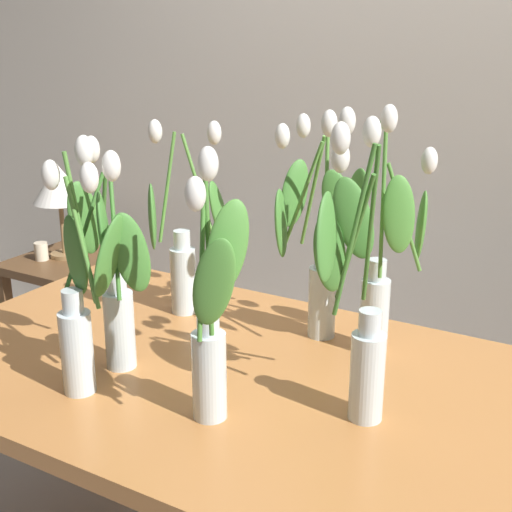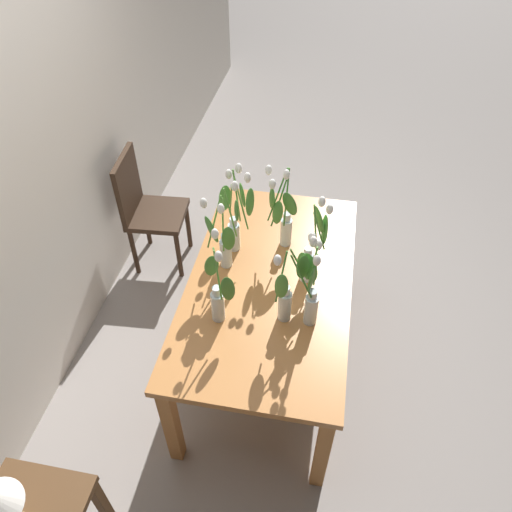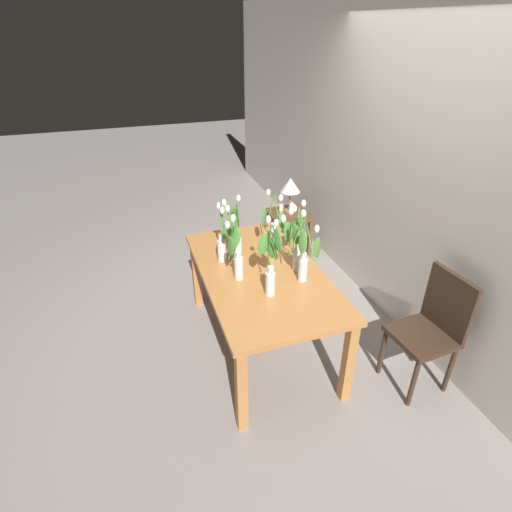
{
  "view_description": "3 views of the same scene",
  "coord_description": "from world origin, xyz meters",
  "px_view_note": "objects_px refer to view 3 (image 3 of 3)",
  "views": [
    {
      "loc": [
        0.73,
        -1.19,
        1.48
      ],
      "look_at": [
        0.03,
        0.01,
        1.02
      ],
      "focal_mm": 48.68,
      "sensor_mm": 36.0,
      "label": 1
    },
    {
      "loc": [
        -1.85,
        -0.26,
        2.72
      ],
      "look_at": [
        -0.03,
        0.08,
        0.93
      ],
      "focal_mm": 34.15,
      "sensor_mm": 36.0,
      "label": 2
    },
    {
      "loc": [
        2.48,
        -0.88,
        2.41
      ],
      "look_at": [
        0.02,
        -0.05,
        0.89
      ],
      "focal_mm": 28.21,
      "sensor_mm": 36.0,
      "label": 3
    }
  ],
  "objects_px": {
    "tulip_vase_4": "(223,241)",
    "pillar_candle": "(281,208)",
    "tulip_vase_6": "(234,236)",
    "table_lamp": "(290,186)",
    "tulip_vase_3": "(271,264)",
    "side_table": "(288,222)",
    "dining_chair": "(432,326)",
    "tulip_vase_5": "(273,230)",
    "tulip_vase_1": "(237,258)",
    "tulip_vase_0": "(296,245)",
    "dining_table": "(261,281)",
    "tulip_vase_2": "(303,256)"
  },
  "relations": [
    {
      "from": "tulip_vase_5",
      "to": "tulip_vase_4",
      "type": "bearing_deg",
      "value": -80.62
    },
    {
      "from": "dining_table",
      "to": "tulip_vase_2",
      "type": "height_order",
      "value": "tulip_vase_2"
    },
    {
      "from": "tulip_vase_2",
      "to": "table_lamp",
      "type": "xyz_separation_m",
      "value": [
        -1.61,
        0.58,
        -0.1
      ]
    },
    {
      "from": "dining_table",
      "to": "pillar_candle",
      "type": "height_order",
      "value": "dining_table"
    },
    {
      "from": "tulip_vase_0",
      "to": "side_table",
      "type": "distance_m",
      "value": 1.58
    },
    {
      "from": "dining_table",
      "to": "tulip_vase_1",
      "type": "distance_m",
      "value": 0.35
    },
    {
      "from": "tulip_vase_4",
      "to": "tulip_vase_5",
      "type": "height_order",
      "value": "tulip_vase_4"
    },
    {
      "from": "dining_table",
      "to": "tulip_vase_1",
      "type": "relative_size",
      "value": 2.92
    },
    {
      "from": "dining_chair",
      "to": "tulip_vase_5",
      "type": "bearing_deg",
      "value": -142.38
    },
    {
      "from": "tulip_vase_6",
      "to": "table_lamp",
      "type": "bearing_deg",
      "value": 139.7
    },
    {
      "from": "tulip_vase_6",
      "to": "dining_chair",
      "type": "height_order",
      "value": "tulip_vase_6"
    },
    {
      "from": "table_lamp",
      "to": "tulip_vase_4",
      "type": "bearing_deg",
      "value": -42.58
    },
    {
      "from": "tulip_vase_5",
      "to": "table_lamp",
      "type": "bearing_deg",
      "value": 150.59
    },
    {
      "from": "tulip_vase_0",
      "to": "table_lamp",
      "type": "xyz_separation_m",
      "value": [
        -1.43,
        0.56,
        -0.1
      ]
    },
    {
      "from": "tulip_vase_4",
      "to": "pillar_candle",
      "type": "height_order",
      "value": "tulip_vase_4"
    },
    {
      "from": "tulip_vase_1",
      "to": "tulip_vase_3",
      "type": "height_order",
      "value": "tulip_vase_3"
    },
    {
      "from": "dining_table",
      "to": "tulip_vase_1",
      "type": "xyz_separation_m",
      "value": [
        0.06,
        -0.21,
        0.28
      ]
    },
    {
      "from": "dining_table",
      "to": "tulip_vase_0",
      "type": "distance_m",
      "value": 0.4
    },
    {
      "from": "tulip_vase_6",
      "to": "tulip_vase_3",
      "type": "bearing_deg",
      "value": 12.14
    },
    {
      "from": "tulip_vase_4",
      "to": "tulip_vase_6",
      "type": "relative_size",
      "value": 1.05
    },
    {
      "from": "tulip_vase_3",
      "to": "dining_table",
      "type": "bearing_deg",
      "value": 175.0
    },
    {
      "from": "tulip_vase_0",
      "to": "tulip_vase_2",
      "type": "bearing_deg",
      "value": -6.95
    },
    {
      "from": "tulip_vase_0",
      "to": "side_table",
      "type": "bearing_deg",
      "value": 158.87
    },
    {
      "from": "tulip_vase_6",
      "to": "table_lamp",
      "type": "height_order",
      "value": "tulip_vase_6"
    },
    {
      "from": "tulip_vase_0",
      "to": "tulip_vase_2",
      "type": "relative_size",
      "value": 0.97
    },
    {
      "from": "tulip_vase_5",
      "to": "pillar_candle",
      "type": "relative_size",
      "value": 6.94
    },
    {
      "from": "dining_table",
      "to": "side_table",
      "type": "distance_m",
      "value": 1.58
    },
    {
      "from": "tulip_vase_2",
      "to": "dining_chair",
      "type": "xyz_separation_m",
      "value": [
        0.53,
        0.8,
        -0.44
      ]
    },
    {
      "from": "tulip_vase_0",
      "to": "side_table",
      "type": "xyz_separation_m",
      "value": [
        -1.39,
        0.54,
        -0.52
      ]
    },
    {
      "from": "table_lamp",
      "to": "tulip_vase_1",
      "type": "bearing_deg",
      "value": -35.51
    },
    {
      "from": "tulip_vase_6",
      "to": "pillar_candle",
      "type": "distance_m",
      "value": 1.51
    },
    {
      "from": "table_lamp",
      "to": "side_table",
      "type": "bearing_deg",
      "value": -27.83
    },
    {
      "from": "tulip_vase_4",
      "to": "tulip_vase_1",
      "type": "bearing_deg",
      "value": 4.57
    },
    {
      "from": "tulip_vase_2",
      "to": "tulip_vase_6",
      "type": "relative_size",
      "value": 1.13
    },
    {
      "from": "dining_chair",
      "to": "tulip_vase_3",
      "type": "bearing_deg",
      "value": -114.59
    },
    {
      "from": "tulip_vase_5",
      "to": "side_table",
      "type": "relative_size",
      "value": 0.95
    },
    {
      "from": "dining_table",
      "to": "tulip_vase_4",
      "type": "height_order",
      "value": "tulip_vase_4"
    },
    {
      "from": "tulip_vase_3",
      "to": "tulip_vase_5",
      "type": "distance_m",
      "value": 0.63
    },
    {
      "from": "dining_chair",
      "to": "table_lamp",
      "type": "xyz_separation_m",
      "value": [
        -2.14,
        -0.22,
        0.33
      ]
    },
    {
      "from": "dining_chair",
      "to": "table_lamp",
      "type": "relative_size",
      "value": 2.34
    },
    {
      "from": "side_table",
      "to": "pillar_candle",
      "type": "relative_size",
      "value": 7.33
    },
    {
      "from": "dining_table",
      "to": "tulip_vase_5",
      "type": "xyz_separation_m",
      "value": [
        -0.31,
        0.22,
        0.26
      ]
    },
    {
      "from": "side_table",
      "to": "pillar_candle",
      "type": "distance_m",
      "value": 0.19
    },
    {
      "from": "tulip_vase_5",
      "to": "tulip_vase_6",
      "type": "distance_m",
      "value": 0.36
    },
    {
      "from": "tulip_vase_1",
      "to": "table_lamp",
      "type": "height_order",
      "value": "tulip_vase_1"
    },
    {
      "from": "tulip_vase_1",
      "to": "tulip_vase_4",
      "type": "distance_m",
      "value": 0.3
    },
    {
      "from": "tulip_vase_3",
      "to": "side_table",
      "type": "distance_m",
      "value": 1.89
    },
    {
      "from": "side_table",
      "to": "tulip_vase_6",
      "type": "bearing_deg",
      "value": -40.67
    },
    {
      "from": "tulip_vase_6",
      "to": "tulip_vase_5",
      "type": "bearing_deg",
      "value": 99.1
    },
    {
      "from": "dining_chair",
      "to": "pillar_candle",
      "type": "bearing_deg",
      "value": -172.19
    }
  ]
}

